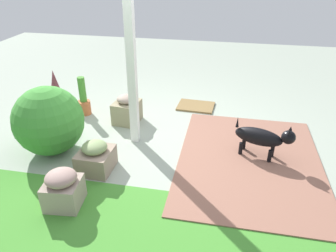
{
  "coord_description": "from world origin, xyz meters",
  "views": [
    {
      "loc": [
        -0.82,
        3.8,
        2.39
      ],
      "look_at": [
        -0.1,
        0.15,
        0.37
      ],
      "focal_mm": 34.52,
      "sensor_mm": 36.0,
      "label": 1
    }
  ],
  "objects_px": {
    "stone_planter_mid": "(96,157)",
    "dog": "(263,137)",
    "porch_pillar": "(132,64)",
    "round_shrub": "(49,121)",
    "stone_planter_far": "(63,189)",
    "terracotta_pot_tall": "(84,101)",
    "stone_planter_nearest": "(127,110)",
    "terracotta_pot_spiky": "(56,91)",
    "doormat": "(196,106)"
  },
  "relations": [
    {
      "from": "terracotta_pot_tall",
      "to": "dog",
      "type": "bearing_deg",
      "value": 164.79
    },
    {
      "from": "porch_pillar",
      "to": "round_shrub",
      "type": "height_order",
      "value": "porch_pillar"
    },
    {
      "from": "doormat",
      "to": "dog",
      "type": "bearing_deg",
      "value": 126.2
    },
    {
      "from": "doormat",
      "to": "terracotta_pot_tall",
      "type": "bearing_deg",
      "value": 19.4
    },
    {
      "from": "stone_planter_mid",
      "to": "doormat",
      "type": "bearing_deg",
      "value": -115.56
    },
    {
      "from": "stone_planter_nearest",
      "to": "stone_planter_mid",
      "type": "relative_size",
      "value": 1.04
    },
    {
      "from": "stone_planter_far",
      "to": "doormat",
      "type": "bearing_deg",
      "value": -111.59
    },
    {
      "from": "round_shrub",
      "to": "doormat",
      "type": "relative_size",
      "value": 1.48
    },
    {
      "from": "round_shrub",
      "to": "stone_planter_far",
      "type": "bearing_deg",
      "value": 124.24
    },
    {
      "from": "stone_planter_nearest",
      "to": "dog",
      "type": "xyz_separation_m",
      "value": [
        -2.01,
        0.63,
        0.09
      ]
    },
    {
      "from": "stone_planter_nearest",
      "to": "dog",
      "type": "relative_size",
      "value": 0.61
    },
    {
      "from": "terracotta_pot_tall",
      "to": "dog",
      "type": "distance_m",
      "value": 2.89
    },
    {
      "from": "stone_planter_far",
      "to": "round_shrub",
      "type": "height_order",
      "value": "round_shrub"
    },
    {
      "from": "stone_planter_nearest",
      "to": "doormat",
      "type": "distance_m",
      "value": 1.27
    },
    {
      "from": "stone_planter_far",
      "to": "dog",
      "type": "distance_m",
      "value": 2.48
    },
    {
      "from": "terracotta_pot_tall",
      "to": "round_shrub",
      "type": "bearing_deg",
      "value": 92.79
    },
    {
      "from": "porch_pillar",
      "to": "round_shrub",
      "type": "bearing_deg",
      "value": 25.45
    },
    {
      "from": "porch_pillar",
      "to": "stone_planter_mid",
      "type": "bearing_deg",
      "value": 70.67
    },
    {
      "from": "stone_planter_mid",
      "to": "stone_planter_far",
      "type": "height_order",
      "value": "stone_planter_far"
    },
    {
      "from": "porch_pillar",
      "to": "round_shrub",
      "type": "distance_m",
      "value": 1.3
    },
    {
      "from": "stone_planter_mid",
      "to": "dog",
      "type": "distance_m",
      "value": 2.11
    },
    {
      "from": "porch_pillar",
      "to": "doormat",
      "type": "relative_size",
      "value": 3.64
    },
    {
      "from": "stone_planter_mid",
      "to": "terracotta_pot_spiky",
      "type": "xyz_separation_m",
      "value": [
        1.33,
        -1.54,
        0.15
      ]
    },
    {
      "from": "stone_planter_nearest",
      "to": "terracotta_pot_tall",
      "type": "distance_m",
      "value": 0.79
    },
    {
      "from": "round_shrub",
      "to": "dog",
      "type": "xyz_separation_m",
      "value": [
        -2.73,
        -0.38,
        -0.15
      ]
    },
    {
      "from": "terracotta_pot_spiky",
      "to": "doormat",
      "type": "distance_m",
      "value": 2.39
    },
    {
      "from": "stone_planter_nearest",
      "to": "stone_planter_far",
      "type": "height_order",
      "value": "stone_planter_nearest"
    },
    {
      "from": "terracotta_pot_tall",
      "to": "stone_planter_mid",
      "type": "bearing_deg",
      "value": 118.99
    },
    {
      "from": "terracotta_pot_tall",
      "to": "doormat",
      "type": "xyz_separation_m",
      "value": [
        -1.78,
        -0.63,
        -0.21
      ]
    },
    {
      "from": "terracotta_pot_spiky",
      "to": "doormat",
      "type": "bearing_deg",
      "value": -167.43
    },
    {
      "from": "terracotta_pot_spiky",
      "to": "doormat",
      "type": "height_order",
      "value": "terracotta_pot_spiky"
    },
    {
      "from": "stone_planter_nearest",
      "to": "stone_planter_far",
      "type": "xyz_separation_m",
      "value": [
        0.08,
        1.95,
        -0.0
      ]
    },
    {
      "from": "porch_pillar",
      "to": "doormat",
      "type": "height_order",
      "value": "porch_pillar"
    },
    {
      "from": "stone_planter_mid",
      "to": "stone_planter_far",
      "type": "distance_m",
      "value": 0.66
    },
    {
      "from": "stone_planter_nearest",
      "to": "terracotta_pot_spiky",
      "type": "bearing_deg",
      "value": -10.53
    },
    {
      "from": "stone_planter_nearest",
      "to": "round_shrub",
      "type": "bearing_deg",
      "value": 54.22
    },
    {
      "from": "doormat",
      "to": "stone_planter_nearest",
      "type": "bearing_deg",
      "value": 37.25
    },
    {
      "from": "stone_planter_mid",
      "to": "doormat",
      "type": "distance_m",
      "value": 2.29
    },
    {
      "from": "stone_planter_nearest",
      "to": "terracotta_pot_tall",
      "type": "relative_size",
      "value": 0.71
    },
    {
      "from": "round_shrub",
      "to": "stone_planter_nearest",
      "type": "bearing_deg",
      "value": -125.78
    },
    {
      "from": "stone_planter_nearest",
      "to": "terracotta_pot_tall",
      "type": "xyz_separation_m",
      "value": [
        0.78,
        -0.13,
        0.02
      ]
    },
    {
      "from": "stone_planter_mid",
      "to": "round_shrub",
      "type": "distance_m",
      "value": 0.84
    },
    {
      "from": "stone_planter_far",
      "to": "terracotta_pot_tall",
      "type": "bearing_deg",
      "value": -71.4
    },
    {
      "from": "dog",
      "to": "terracotta_pot_tall",
      "type": "bearing_deg",
      "value": -15.21
    },
    {
      "from": "stone_planter_mid",
      "to": "dog",
      "type": "xyz_separation_m",
      "value": [
        -2.0,
        -0.67,
        0.12
      ]
    },
    {
      "from": "porch_pillar",
      "to": "round_shrub",
      "type": "xyz_separation_m",
      "value": [
        1.01,
        0.48,
        -0.66
      ]
    },
    {
      "from": "stone_planter_far",
      "to": "terracotta_pot_spiky",
      "type": "xyz_separation_m",
      "value": [
        1.24,
        -2.2,
        0.12
      ]
    },
    {
      "from": "stone_planter_mid",
      "to": "stone_planter_far",
      "type": "bearing_deg",
      "value": 82.18
    },
    {
      "from": "porch_pillar",
      "to": "terracotta_pot_spiky",
      "type": "xyz_separation_m",
      "value": [
        1.6,
        -0.77,
        -0.79
      ]
    },
    {
      "from": "porch_pillar",
      "to": "terracotta_pot_spiky",
      "type": "height_order",
      "value": "porch_pillar"
    }
  ]
}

